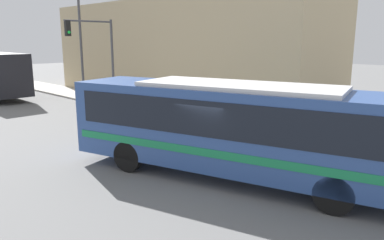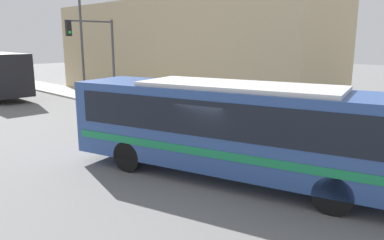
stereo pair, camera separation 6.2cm
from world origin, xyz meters
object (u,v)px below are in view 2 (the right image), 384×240
object	(u,v)px
parking_meter	(166,99)
street_lamp	(76,33)
traffic_light_pole	(98,47)
city_bus	(237,125)
fire_hydrant	(221,121)

from	to	relation	value
parking_meter	street_lamp	size ratio (longest dim) A/B	0.18
traffic_light_pole	city_bus	bearing A→B (deg)	-104.87
fire_hydrant	parking_meter	bearing A→B (deg)	90.00
parking_meter	street_lamp	world-z (taller)	street_lamp
fire_hydrant	street_lamp	xyz separation A→B (m)	(-0.16, 13.66, 4.36)
traffic_light_pole	parking_meter	size ratio (longest dim) A/B	3.91
parking_meter	fire_hydrant	bearing A→B (deg)	-90.00
fire_hydrant	traffic_light_pole	distance (m)	10.13
city_bus	traffic_light_pole	size ratio (longest dim) A/B	2.09
parking_meter	street_lamp	bearing A→B (deg)	90.98
city_bus	traffic_light_pole	world-z (taller)	traffic_light_pole
city_bus	street_lamp	world-z (taller)	street_lamp
traffic_light_pole	parking_meter	distance (m)	6.14
fire_hydrant	street_lamp	size ratio (longest dim) A/B	0.08
street_lamp	fire_hydrant	bearing A→B (deg)	-89.31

